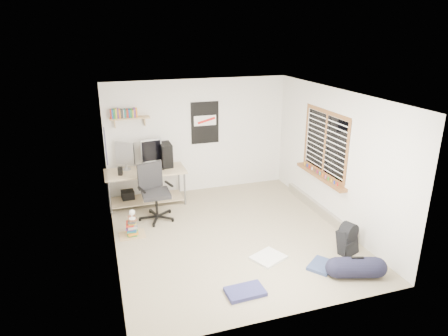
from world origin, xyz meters
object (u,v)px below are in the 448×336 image
object	(u,v)px
duffel_bag	(356,268)
book_stack	(132,228)
office_chair	(156,196)
backpack	(347,242)
desk	(146,187)

from	to	relation	value
duffel_bag	book_stack	size ratio (longest dim) A/B	1.54
office_chair	duffel_bag	size ratio (longest dim) A/B	1.78
book_stack	duffel_bag	bearing A→B (deg)	-37.22
office_chair	backpack	xyz separation A→B (m)	(2.78, -2.19, -0.29)
desk	book_stack	distance (m)	1.39
office_chair	book_stack	size ratio (longest dim) A/B	2.75
office_chair	backpack	bearing A→B (deg)	-53.98
duffel_bag	book_stack	distance (m)	3.81
duffel_bag	backpack	bearing A→B (deg)	84.02
office_chair	book_stack	xyz separation A→B (m)	(-0.53, -0.51, -0.34)
office_chair	duffel_bag	bearing A→B (deg)	-64.12
backpack	duffel_bag	bearing A→B (deg)	-134.35
backpack	duffel_bag	world-z (taller)	duffel_bag
office_chair	backpack	world-z (taller)	office_chair
desk	backpack	distance (m)	4.13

